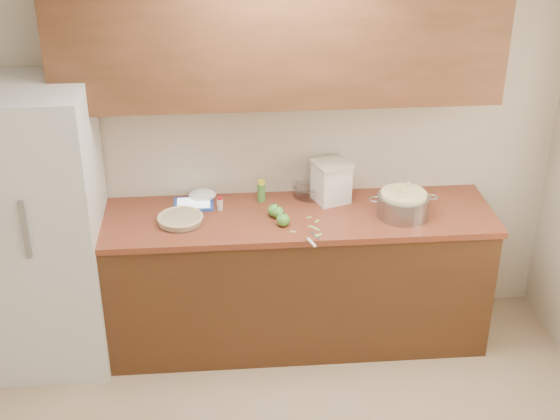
{
  "coord_description": "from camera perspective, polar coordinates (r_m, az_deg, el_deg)",
  "views": [
    {
      "loc": [
        -0.36,
        -2.75,
        3.16
      ],
      "look_at": [
        -0.01,
        1.43,
        0.98
      ],
      "focal_mm": 50.0,
      "sensor_mm": 36.0,
      "label": 1
    }
  ],
  "objects": [
    {
      "name": "peel_a",
      "position": [
        4.58,
        2.82,
        -1.85
      ],
      "size": [
        0.05,
        0.04,
        0.0
      ],
      "primitive_type": "cube",
      "rotation": [
        0.0,
        0.0,
        -2.6
      ],
      "color": "#97C45F",
      "rests_on": "counter_run"
    },
    {
      "name": "flour_canister",
      "position": [
        4.93,
        3.76,
        2.11
      ],
      "size": [
        0.27,
        0.27,
        0.26
      ],
      "rotation": [
        0.0,
        0.0,
        0.33
      ],
      "color": "white",
      "rests_on": "counter_run"
    },
    {
      "name": "peel_e",
      "position": [
        4.77,
        2.12,
        -0.55
      ],
      "size": [
        0.04,
        0.03,
        0.0
      ],
      "primitive_type": "cube",
      "rotation": [
        0.0,
        0.0,
        0.46
      ],
      "color": "#97C45F",
      "rests_on": "counter_run"
    },
    {
      "name": "vanilla_bottle",
      "position": [
        4.87,
        3.29,
        0.65
      ],
      "size": [
        0.03,
        0.03,
        0.09
      ],
      "rotation": [
        0.0,
        0.0,
        0.28
      ],
      "color": "black",
      "rests_on": "counter_run"
    },
    {
      "name": "peel_c",
      "position": [
        4.66,
        2.36,
        -1.24
      ],
      "size": [
        0.05,
        0.04,
        0.0
      ],
      "primitive_type": "cube",
      "rotation": [
        0.0,
        0.0,
        2.59
      ],
      "color": "#97C45F",
      "rests_on": "counter_run"
    },
    {
      "name": "tablet",
      "position": [
        4.94,
        -6.34,
        0.44
      ],
      "size": [
        0.25,
        0.19,
        0.02
      ],
      "rotation": [
        0.0,
        0.0,
        0.01
      ],
      "color": "#2145A1",
      "rests_on": "counter_run"
    },
    {
      "name": "apple_front",
      "position": [
        4.66,
        0.23,
        -0.72
      ],
      "size": [
        0.08,
        0.08,
        0.09
      ],
      "color": "#4A9832",
      "rests_on": "counter_run"
    },
    {
      "name": "peel_d",
      "position": [
        4.64,
        2.71,
        -1.4
      ],
      "size": [
        0.04,
        0.04,
        0.0
      ],
      "primitive_type": "cube",
      "rotation": [
        0.0,
        0.0,
        2.29
      ],
      "color": "#97C45F",
      "rests_on": "counter_run"
    },
    {
      "name": "peel_b",
      "position": [
        4.61,
        0.96,
        -1.6
      ],
      "size": [
        0.04,
        0.02,
        0.0
      ],
      "primitive_type": "cube",
      "rotation": [
        0.0,
        0.0,
        -0.18
      ],
      "color": "#97C45F",
      "rests_on": "counter_run"
    },
    {
      "name": "cinnamon_shaker",
      "position": [
        4.85,
        -4.41,
        0.45
      ],
      "size": [
        0.04,
        0.04,
        0.09
      ],
      "rotation": [
        0.0,
        0.0,
        -0.12
      ],
      "color": "beige",
      "rests_on": "counter_run"
    },
    {
      "name": "mixing_bowl",
      "position": [
        5.02,
        2.15,
        1.52
      ],
      "size": [
        0.22,
        0.22,
        0.08
      ],
      "rotation": [
        0.0,
        0.0,
        -0.15
      ],
      "color": "silver",
      "rests_on": "counter_run"
    },
    {
      "name": "paper_towel",
      "position": [
        4.98,
        -5.7,
        1.09
      ],
      "size": [
        0.22,
        0.2,
        0.07
      ],
      "primitive_type": "ellipsoid",
      "rotation": [
        0.0,
        0.0,
        0.4
      ],
      "color": "white",
      "rests_on": "counter_run"
    },
    {
      "name": "apple_center",
      "position": [
        4.75,
        -0.16,
        -0.17
      ],
      "size": [
        0.07,
        0.07,
        0.09
      ],
      "color": "#4A9832",
      "rests_on": "counter_run"
    },
    {
      "name": "colander",
      "position": [
        4.81,
        8.99,
        0.4
      ],
      "size": [
        0.42,
        0.32,
        0.16
      ],
      "rotation": [
        0.0,
        0.0,
        0.16
      ],
      "color": "gray",
      "rests_on": "counter_run"
    },
    {
      "name": "lemon_bottle",
      "position": [
        4.94,
        -1.37,
        1.41
      ],
      "size": [
        0.05,
        0.05,
        0.14
      ],
      "rotation": [
        0.0,
        0.0,
        -0.18
      ],
      "color": "#4C8C38",
      "rests_on": "counter_run"
    },
    {
      "name": "counter_run",
      "position": [
        5.03,
        0.07,
        -4.98
      ],
      "size": [
        2.64,
        0.68,
        0.92
      ],
      "color": "#472814",
      "rests_on": "ground"
    },
    {
      "name": "upper_cabinets",
      "position": [
        4.56,
        -0.09,
        12.09
      ],
      "size": [
        2.6,
        0.34,
        0.7
      ],
      "primitive_type": "cube",
      "color": "brown",
      "rests_on": "room_shell"
    },
    {
      "name": "peel_f",
      "position": [
        4.73,
        2.73,
        -0.82
      ],
      "size": [
        0.04,
        0.04,
        0.0
      ],
      "primitive_type": "cube",
      "rotation": [
        0.0,
        0.0,
        -2.22
      ],
      "color": "#97C45F",
      "rests_on": "counter_run"
    },
    {
      "name": "room_shell",
      "position": [
        3.34,
        2.21,
        -6.4
      ],
      "size": [
        3.6,
        3.6,
        3.6
      ],
      "color": "tan",
      "rests_on": "ground"
    },
    {
      "name": "fridge",
      "position": [
        4.88,
        -16.98,
        -1.4
      ],
      "size": [
        0.7,
        0.7,
        1.8
      ],
      "primitive_type": "cube",
      "color": "silver",
      "rests_on": "ground"
    },
    {
      "name": "paring_knife",
      "position": [
        4.5,
        2.36,
        -2.31
      ],
      "size": [
        0.08,
        0.19,
        0.02
      ],
      "rotation": [
        0.0,
        0.0,
        0.35
      ],
      "color": "gray",
      "rests_on": "counter_run"
    },
    {
      "name": "pie",
      "position": [
        4.74,
        -7.31,
        -0.66
      ],
      "size": [
        0.29,
        0.29,
        0.05
      ],
      "rotation": [
        0.0,
        0.0,
        -0.14
      ],
      "color": "silver",
      "rests_on": "counter_run"
    },
    {
      "name": "apple_left",
      "position": [
        4.77,
        -0.44,
        -0.01
      ],
      "size": [
        0.08,
        0.08,
        0.09
      ],
      "color": "#4A9832",
      "rests_on": "counter_run"
    }
  ]
}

